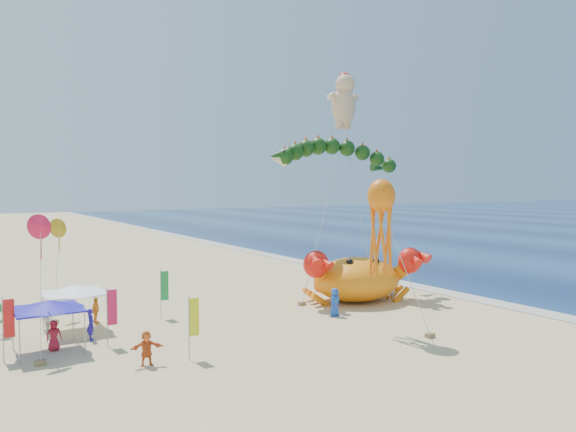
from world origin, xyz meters
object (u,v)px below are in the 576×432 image
Objects in this scene: canopy_white at (74,290)px; dragon_kite at (334,159)px; crab_inflatable at (358,277)px; octopus_kite at (381,220)px; cherub_kite at (344,100)px; canopy_blue at (48,305)px.

dragon_kite is at bearing 4.53° from canopy_white.
crab_inflatable is 1.03× the size of octopus_kite.
cherub_kite is at bearing 8.79° from canopy_white.
cherub_kite reaches higher than canopy_white.
canopy_blue is (-22.31, -5.41, -8.30)m from dragon_kite.
cherub_kite is (2.40, 1.90, 5.09)m from dragon_kite.
canopy_white is at bearing -171.21° from cherub_kite.
dragon_kite is at bearing 80.29° from crab_inflatable.
dragon_kite reaches higher than crab_inflatable.
canopy_white is at bearing 173.42° from crab_inflatable.
crab_inflatable is 15.49m from cherub_kite.
dragon_kite is 1.34× the size of octopus_kite.
canopy_white is (-22.66, -3.50, -13.39)m from cherub_kite.
octopus_kite is (-4.53, -7.69, 4.79)m from crab_inflatable.
dragon_kite is at bearing 65.82° from octopus_kite.
canopy_blue is at bearing 160.25° from octopus_kite.
cherub_kite is at bearing 62.07° from crab_inflatable.
canopy_blue and canopy_white have the same top height.
crab_inflatable is 2.56× the size of canopy_white.
dragon_kite is 13.34m from octopus_kite.
dragon_kite is at bearing -141.62° from cherub_kite.
cherub_kite reaches higher than octopus_kite.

